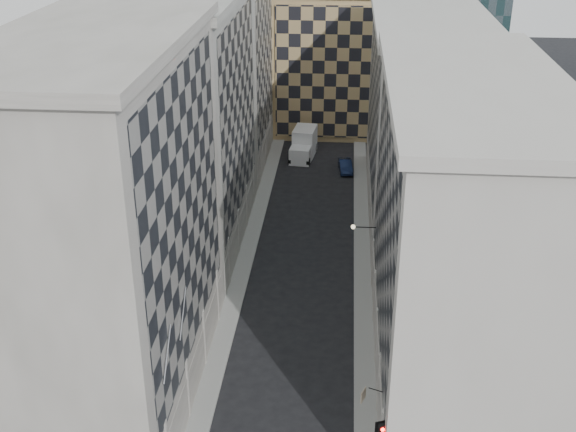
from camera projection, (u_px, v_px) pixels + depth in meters
The scene contains 13 objects.
sidewalk_west at pixel (247, 254), 65.77m from camera, with size 1.50×100.00×0.15m, color gray.
sidewalk_east at pixel (362, 259), 65.00m from camera, with size 1.50×100.00×0.15m, color gray.
bldg_left_a at pixel (109, 230), 44.04m from camera, with size 10.80×22.80×23.70m.
bldg_left_b at pixel (185, 124), 64.03m from camera, with size 10.80×22.80×22.70m.
bldg_left_c at pixel (225, 69), 84.03m from camera, with size 10.80×22.80×21.70m.
bldg_right_a at pixel (459, 235), 46.67m from camera, with size 10.80×26.80×20.70m.
bldg_right_b at pixel (423, 115), 71.15m from camera, with size 10.80×28.80×19.70m.
tan_block at pixel (338, 57), 95.27m from camera, with size 16.80×14.80×18.80m.
flagpoles_left at pixel (175, 333), 40.83m from camera, with size 0.10×6.33×2.33m.
bracket_lamp at pixel (355, 227), 57.02m from camera, with size 1.98×0.36×0.36m.
box_truck at pixel (304, 145), 87.85m from camera, with size 3.20×6.44×3.40m.
dark_car at pixel (345, 166), 83.83m from camera, with size 1.41×4.05×1.33m, color #101B3B.
shop_sign at pixel (364, 395), 42.35m from camera, with size 1.28×0.72×0.84m.
Camera 1 is at (3.25, -27.33, 31.59)m, focal length 45.00 mm.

